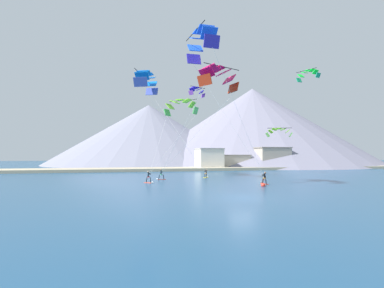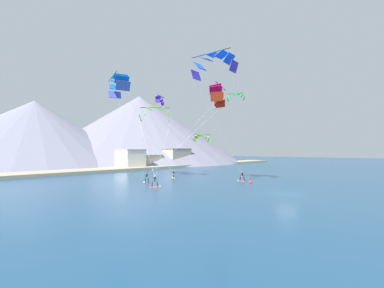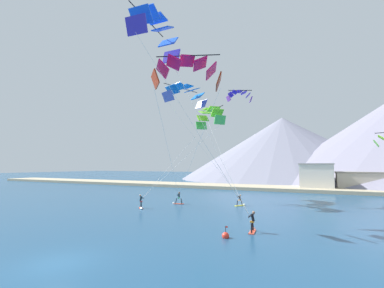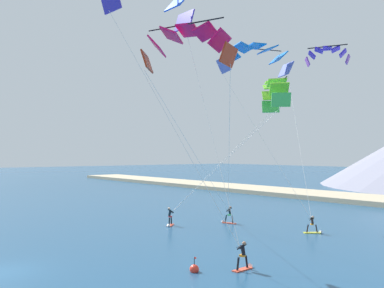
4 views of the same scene
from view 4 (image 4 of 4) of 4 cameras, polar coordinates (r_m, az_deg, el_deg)
The scene contains 10 objects.
ground_plane at distance 28.37m, azimuth -24.12°, elevation -15.40°, with size 400.00×400.00×0.00m, color navy.
kitesurfer_near_lead at distance 41.90m, azimuth -3.00°, elevation -10.07°, with size 1.43×1.59×1.84m.
kitesurfer_near_trail at distance 39.66m, azimuth 16.05°, elevation -10.73°, with size 1.37×1.63×1.62m.
kitesurfer_mid_center at distance 26.80m, azimuth 7.04°, elevation -15.12°, with size 0.61×1.77×1.81m.
kitesurfer_far_left at distance 43.59m, azimuth 4.77°, elevation -9.78°, with size 1.79×0.80×1.78m.
parafoil_kite_near_lead at distance 42.55m, azimuth 10.96°, elevation 6.80°, with size 9.27×10.39×12.67m.
parafoil_kite_near_trail at distance 49.89m, azimuth 8.45°, elevation 11.53°, with size 12.82×8.92×18.04m.
parafoil_kite_far_left at distance 32.37m, azimuth -0.58°, elevation 13.24°, with size 9.91×12.95×15.06m.
parafoil_kite_distant_low_drift at distance 43.44m, azimuth 17.59°, elevation 11.43°, with size 3.81×3.05×1.81m.
race_marker_buoy at distance 26.20m, azimuth 0.31°, elevation -16.36°, with size 0.56×0.56×1.02m.
Camera 4 is at (26.63, -6.87, 6.96)m, focal length 40.00 mm.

